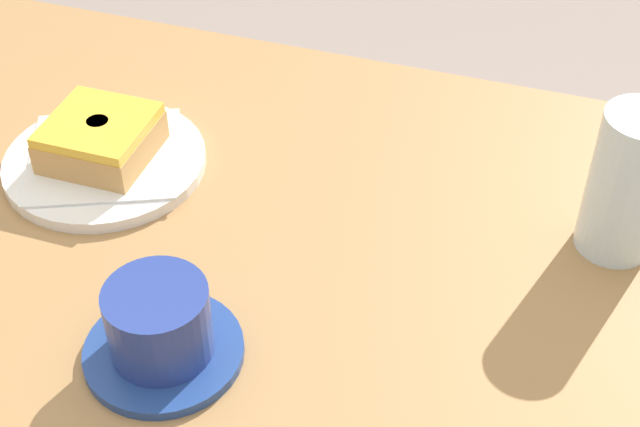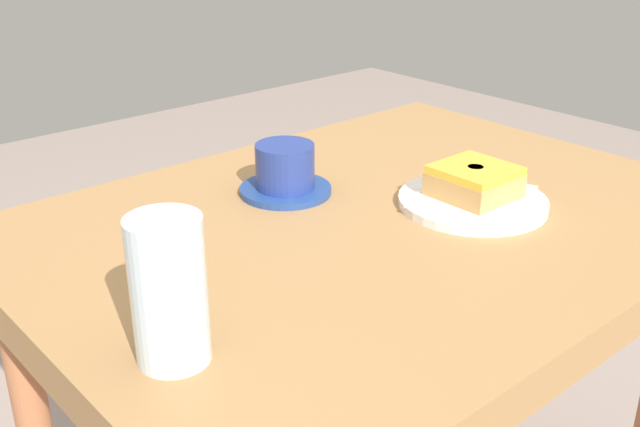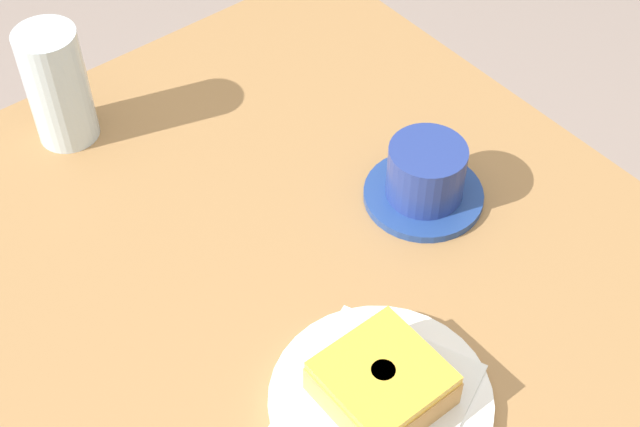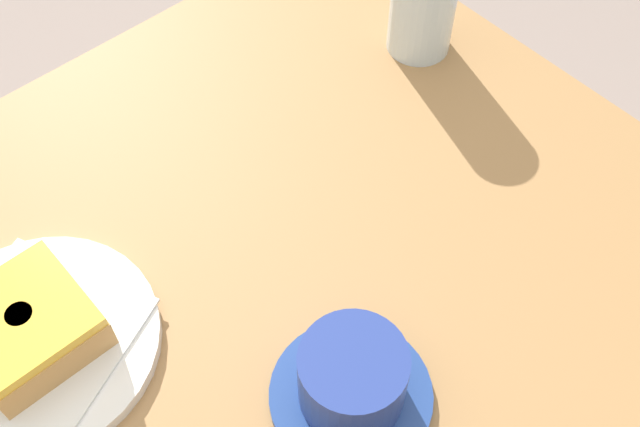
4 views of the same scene
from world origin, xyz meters
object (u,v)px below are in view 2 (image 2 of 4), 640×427
Objects in this scene: donut_glazed_square at (474,181)px; water_glass at (169,291)px; plate_glazed_square at (473,202)px; coffee_cup at (285,172)px.

water_glass is (0.48, 0.04, 0.03)m from donut_glazed_square.
plate_glazed_square is 0.49m from water_glass.
plate_glazed_square is 0.26m from coffee_cup.
plate_glazed_square is 2.05× the size of donut_glazed_square.
donut_glazed_square reaches higher than plate_glazed_square.
donut_glazed_square is 0.48m from water_glass.
donut_glazed_square is at bearing -135.00° from plate_glazed_square.
donut_glazed_square is 0.25m from coffee_cup.
coffee_cup is at bearing -51.53° from plate_glazed_square.
water_glass is at bearing 5.21° from plate_glazed_square.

